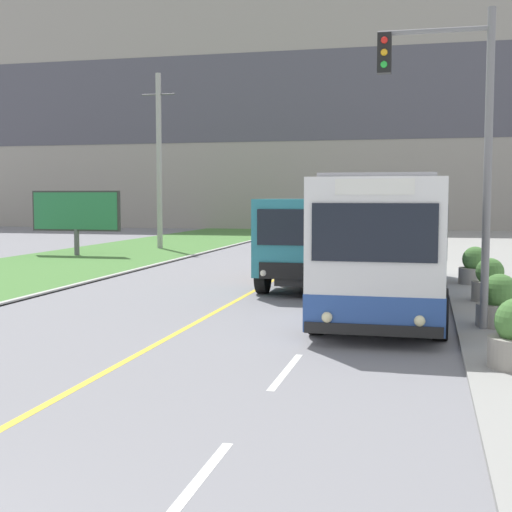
% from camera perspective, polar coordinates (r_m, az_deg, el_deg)
% --- Properties ---
extents(apartment_block_background, '(80.00, 8.04, 21.00)m').
position_cam_1_polar(apartment_block_background, '(63.21, 9.12, 11.75)').
color(apartment_block_background, gray).
rests_on(apartment_block_background, ground_plane).
extents(city_bus, '(2.67, 12.57, 3.18)m').
position_cam_1_polar(city_bus, '(18.95, 10.72, 1.27)').
color(city_bus, white).
rests_on(city_bus, ground_plane).
extents(dump_truck, '(2.44, 6.38, 2.68)m').
position_cam_1_polar(dump_truck, '(20.93, 4.00, 0.96)').
color(dump_truck, black).
rests_on(dump_truck, ground_plane).
extents(utility_pole_far, '(1.80, 0.28, 9.15)m').
position_cam_1_polar(utility_pole_far, '(38.01, -7.76, 7.56)').
color(utility_pole_far, '#9E9E99').
rests_on(utility_pole_far, ground_plane).
extents(traffic_light_mast, '(2.28, 0.32, 6.44)m').
position_cam_1_polar(traffic_light_mast, '(14.99, 15.77, 9.67)').
color(traffic_light_mast, slate).
rests_on(traffic_light_mast, ground_plane).
extents(billboard_small, '(4.37, 0.24, 3.02)m').
position_cam_1_polar(billboard_small, '(34.17, -14.21, 3.42)').
color(billboard_small, '#59595B').
rests_on(billboard_small, ground_plane).
extents(planter_round_second, '(0.93, 0.93, 1.09)m').
position_cam_1_polar(planter_round_second, '(15.52, 18.89, -3.60)').
color(planter_round_second, gray).
rests_on(planter_round_second, sidewalk_right).
extents(planter_round_third, '(0.89, 0.89, 1.11)m').
position_cam_1_polar(planter_round_third, '(19.17, 18.19, -1.99)').
color(planter_round_third, gray).
rests_on(planter_round_third, sidewalk_right).
extents(planter_round_far, '(0.97, 0.97, 1.15)m').
position_cam_1_polar(planter_round_far, '(22.82, 17.12, -0.88)').
color(planter_round_far, gray).
rests_on(planter_round_far, sidewalk_right).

